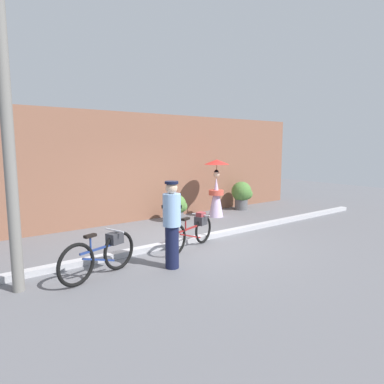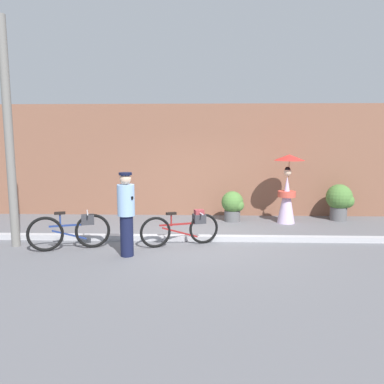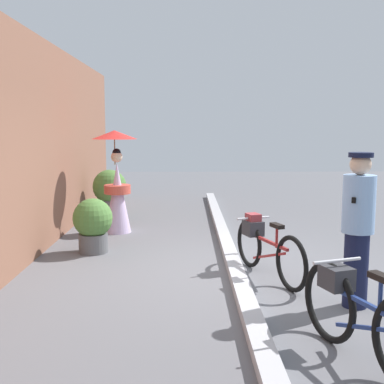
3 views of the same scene
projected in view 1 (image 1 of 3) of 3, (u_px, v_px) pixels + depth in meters
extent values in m
plane|color=slate|center=(190.00, 242.00, 8.21)|extent=(30.00, 30.00, 0.00)
cube|color=brown|center=(131.00, 168.00, 10.43)|extent=(14.00, 0.40, 3.33)
cube|color=#B2B2B7|center=(190.00, 240.00, 8.20)|extent=(14.00, 0.20, 0.12)
torus|color=black|center=(203.00, 229.00, 8.12)|extent=(0.66, 0.28, 0.68)
torus|color=black|center=(176.00, 240.00, 7.21)|extent=(0.66, 0.28, 0.68)
cube|color=maroon|center=(191.00, 228.00, 7.65)|extent=(0.88, 0.34, 0.04)
cube|color=maroon|center=(191.00, 236.00, 7.67)|extent=(0.77, 0.30, 0.29)
cylinder|color=maroon|center=(186.00, 225.00, 7.47)|extent=(0.03, 0.03, 0.28)
cube|color=black|center=(186.00, 219.00, 7.45)|extent=(0.24, 0.16, 0.05)
cylinder|color=silver|center=(201.00, 215.00, 7.98)|extent=(0.19, 0.46, 0.03)
cube|color=#333338|center=(201.00, 221.00, 8.00)|extent=(0.32, 0.29, 0.20)
cube|color=maroon|center=(201.00, 215.00, 7.98)|extent=(0.24, 0.22, 0.14)
torus|color=black|center=(119.00, 250.00, 6.37)|extent=(0.72, 0.30, 0.74)
torus|color=black|center=(76.00, 265.00, 5.60)|extent=(0.72, 0.30, 0.74)
cube|color=navy|center=(99.00, 249.00, 5.97)|extent=(0.77, 0.29, 0.04)
cube|color=navy|center=(99.00, 260.00, 5.99)|extent=(0.67, 0.25, 0.25)
cylinder|color=navy|center=(91.00, 244.00, 5.81)|extent=(0.03, 0.03, 0.30)
cube|color=black|center=(90.00, 236.00, 5.79)|extent=(0.24, 0.16, 0.05)
cylinder|color=silver|center=(114.00, 230.00, 6.24)|extent=(0.18, 0.46, 0.03)
cube|color=#333338|center=(115.00, 238.00, 6.26)|extent=(0.32, 0.29, 0.20)
cylinder|color=#141938|center=(172.00, 247.00, 6.44)|extent=(0.26, 0.26, 0.82)
cylinder|color=#8CB2E0|center=(172.00, 210.00, 6.35)|extent=(0.34, 0.34, 0.62)
sphere|color=#D8B293|center=(172.00, 188.00, 6.29)|extent=(0.22, 0.22, 0.22)
cylinder|color=black|center=(172.00, 182.00, 6.28)|extent=(0.26, 0.26, 0.05)
cube|color=black|center=(172.00, 207.00, 6.34)|extent=(0.33, 0.26, 0.06)
cone|color=silver|center=(216.00, 197.00, 11.13)|extent=(0.48, 0.48, 1.30)
cylinder|color=#D14C3D|center=(216.00, 192.00, 11.11)|extent=(0.49, 0.49, 0.16)
sphere|color=beige|center=(216.00, 174.00, 11.03)|extent=(0.21, 0.21, 0.21)
sphere|color=black|center=(216.00, 172.00, 11.02)|extent=(0.16, 0.16, 0.16)
cylinder|color=olive|center=(217.00, 170.00, 11.07)|extent=(0.02, 0.02, 0.55)
cone|color=red|center=(217.00, 162.00, 11.03)|extent=(0.83, 0.83, 0.16)
cylinder|color=#59595B|center=(176.00, 217.00, 10.46)|extent=(0.45, 0.45, 0.30)
sphere|color=#4C7A38|center=(176.00, 204.00, 10.41)|extent=(0.61, 0.61, 0.61)
sphere|color=#4C7A38|center=(182.00, 207.00, 10.44)|extent=(0.34, 0.34, 0.34)
cylinder|color=#59595B|center=(241.00, 204.00, 12.44)|extent=(0.47, 0.47, 0.38)
sphere|color=#4C7A38|center=(241.00, 192.00, 12.38)|extent=(0.73, 0.73, 0.73)
sphere|color=#4C7A38|center=(247.00, 194.00, 12.41)|extent=(0.40, 0.40, 0.40)
cylinder|color=slate|center=(8.00, 141.00, 5.13)|extent=(0.18, 0.18, 4.80)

